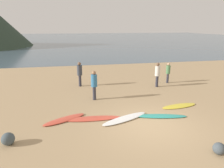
% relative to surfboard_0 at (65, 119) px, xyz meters
% --- Properties ---
extents(ground_plane, '(120.00, 120.00, 0.20)m').
position_rel_surfboard_0_xyz_m(ground_plane, '(3.67, 8.72, -0.14)').
color(ground_plane, tan).
rests_on(ground_plane, ground).
extents(ocean_water, '(140.00, 100.00, 0.01)m').
position_rel_surfboard_0_xyz_m(ocean_water, '(3.67, 63.45, -0.04)').
color(ocean_water, '#475B6B').
rests_on(ocean_water, ground).
extents(surfboard_0, '(2.06, 1.40, 0.09)m').
position_rel_surfboard_0_xyz_m(surfboard_0, '(0.00, 0.00, 0.00)').
color(surfboard_0, '#D84C38').
rests_on(surfboard_0, ground).
extents(surfboard_1, '(2.70, 0.70, 0.06)m').
position_rel_surfboard_0_xyz_m(surfboard_1, '(1.26, -0.14, -0.01)').
color(surfboard_1, '#D84C38').
rests_on(surfboard_1, ground).
extents(surfboard_2, '(2.49, 1.47, 0.09)m').
position_rel_surfboard_0_xyz_m(surfboard_2, '(2.74, -0.48, 0.00)').
color(surfboard_2, white).
rests_on(surfboard_2, ground).
extents(surfboard_3, '(2.57, 1.00, 0.07)m').
position_rel_surfboard_0_xyz_m(surfboard_3, '(4.47, -0.53, -0.01)').
color(surfboard_3, teal).
rests_on(surfboard_3, ground).
extents(surfboard_4, '(2.14, 0.88, 0.06)m').
position_rel_surfboard_0_xyz_m(surfboard_4, '(6.03, 0.48, -0.01)').
color(surfboard_4, yellow).
rests_on(surfboard_4, ground).
extents(person_0, '(0.35, 0.35, 1.73)m').
position_rel_surfboard_0_xyz_m(person_0, '(1.68, 2.45, 0.98)').
color(person_0, '#2D2D38').
rests_on(person_0, ground).
extents(person_1, '(0.35, 0.35, 1.75)m').
position_rel_surfboard_0_xyz_m(person_1, '(1.01, 5.44, 0.99)').
color(person_1, '#2D2D38').
rests_on(person_1, ground).
extents(person_2, '(0.35, 0.35, 1.72)m').
position_rel_surfboard_0_xyz_m(person_2, '(6.34, 4.21, 0.97)').
color(person_2, '#2D2D38').
rests_on(person_2, ground).
extents(person_3, '(0.31, 0.31, 1.54)m').
position_rel_surfboard_0_xyz_m(person_3, '(7.57, 5.04, 0.86)').
color(person_3, '#2D2D38').
rests_on(person_3, ground).
extents(beach_rock_near, '(0.41, 0.41, 0.41)m').
position_rel_surfboard_0_xyz_m(beach_rock_near, '(5.16, -3.68, 0.16)').
color(beach_rock_near, '#434C51').
rests_on(beach_rock_near, ground).
extents(beach_rock_far, '(0.47, 0.47, 0.47)m').
position_rel_surfboard_0_xyz_m(beach_rock_far, '(-1.96, -1.66, 0.19)').
color(beach_rock_far, '#404C51').
rests_on(beach_rock_far, ground).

